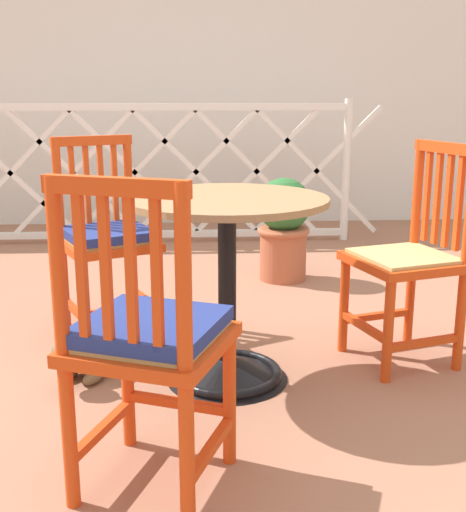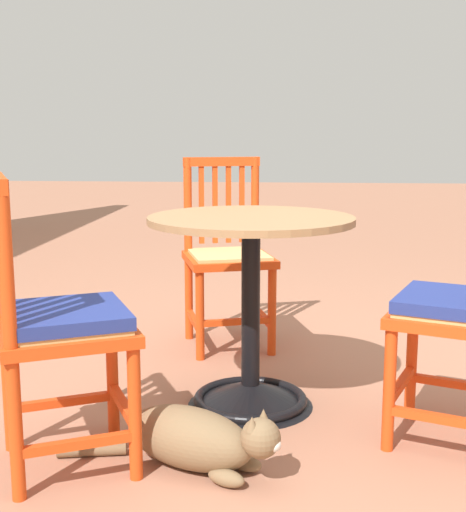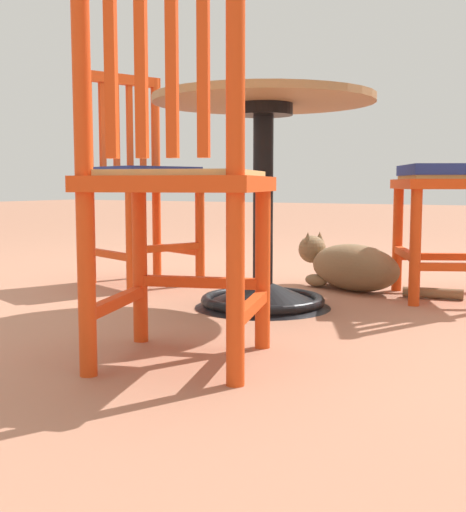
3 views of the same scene
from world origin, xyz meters
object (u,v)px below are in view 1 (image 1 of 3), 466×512
(cafe_table, at_px, (227,311))
(orange_chair_tucked_in, at_px, (409,260))
(tabby_cat, at_px, (98,347))
(orange_chair_near_fence, at_px, (107,240))
(orange_chair_by_planter, at_px, (148,341))
(terracotta_planter, at_px, (283,226))

(cafe_table, relative_size, orange_chair_tucked_in, 0.83)
(cafe_table, height_order, orange_chair_tucked_in, orange_chair_tucked_in)
(tabby_cat, bearing_deg, cafe_table, -13.79)
(cafe_table, distance_m, orange_chair_tucked_in, 0.79)
(orange_chair_tucked_in, xyz_separation_m, tabby_cat, (-1.28, -0.03, -0.34))
(tabby_cat, bearing_deg, orange_chair_near_fence, 90.57)
(orange_chair_by_planter, height_order, orange_chair_tucked_in, same)
(orange_chair_tucked_in, bearing_deg, orange_chair_near_fence, 162.73)
(cafe_table, bearing_deg, orange_chair_near_fence, 133.46)
(cafe_table, bearing_deg, terracotta_planter, 73.71)
(orange_chair_tucked_in, distance_m, orange_chair_near_fence, 1.35)
(orange_chair_by_planter, relative_size, orange_chair_tucked_in, 1.00)
(orange_chair_tucked_in, bearing_deg, orange_chair_by_planter, -139.41)
(cafe_table, bearing_deg, orange_chair_tucked_in, 11.57)
(orange_chair_near_fence, relative_size, terracotta_planter, 1.47)
(cafe_table, distance_m, terracotta_planter, 1.46)
(orange_chair_tucked_in, xyz_separation_m, orange_chair_near_fence, (-1.29, 0.40, 0.01))
(orange_chair_by_planter, xyz_separation_m, tabby_cat, (-0.27, 0.84, -0.35))
(orange_chair_by_planter, xyz_separation_m, orange_chair_tucked_in, (1.01, 0.87, -0.01))
(cafe_table, bearing_deg, tabby_cat, 166.21)
(orange_chair_near_fence, bearing_deg, orange_chair_tucked_in, -17.27)
(terracotta_planter, bearing_deg, tabby_cat, -126.19)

